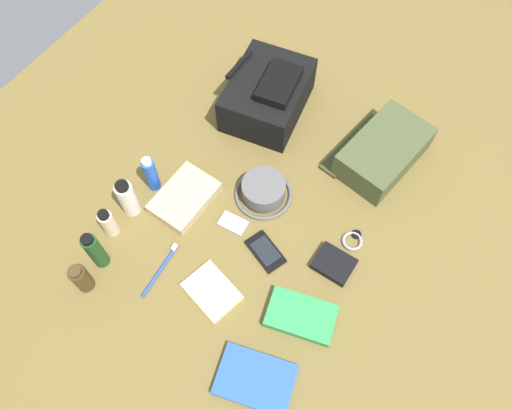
% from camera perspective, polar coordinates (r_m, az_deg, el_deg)
% --- Properties ---
extents(ground_plane, '(2.64, 2.02, 0.02)m').
position_cam_1_polar(ground_plane, '(1.54, 0.00, -0.89)').
color(ground_plane, brown).
rests_on(ground_plane, ground).
extents(backpack, '(0.34, 0.28, 0.17)m').
position_cam_1_polar(backpack, '(1.69, 1.36, 12.41)').
color(backpack, black).
rests_on(backpack, ground_plane).
extents(toiletry_pouch, '(0.32, 0.26, 0.10)m').
position_cam_1_polar(toiletry_pouch, '(1.63, 14.22, 5.88)').
color(toiletry_pouch, '#47512D').
rests_on(toiletry_pouch, ground_plane).
extents(bucket_hat, '(0.18, 0.18, 0.06)m').
position_cam_1_polar(bucket_hat, '(1.53, 0.86, 1.60)').
color(bucket_hat, '#5D5D5D').
rests_on(bucket_hat, ground_plane).
extents(cologne_bottle, '(0.05, 0.05, 0.12)m').
position_cam_1_polar(cologne_bottle, '(1.47, -19.31, -7.92)').
color(cologne_bottle, '#473319').
rests_on(cologne_bottle, ground_plane).
extents(shampoo_bottle, '(0.04, 0.04, 0.16)m').
position_cam_1_polar(shampoo_bottle, '(1.46, -17.86, -5.02)').
color(shampoo_bottle, '#19471E').
rests_on(shampoo_bottle, ground_plane).
extents(lotion_bottle, '(0.04, 0.04, 0.11)m').
position_cam_1_polar(lotion_bottle, '(1.52, -16.50, -2.00)').
color(lotion_bottle, beige).
rests_on(lotion_bottle, ground_plane).
extents(toothpaste_tube, '(0.05, 0.05, 0.15)m').
position_cam_1_polar(toothpaste_tube, '(1.52, -14.43, 0.72)').
color(toothpaste_tube, white).
rests_on(toothpaste_tube, ground_plane).
extents(deodorant_spray, '(0.04, 0.04, 0.15)m').
position_cam_1_polar(deodorant_spray, '(1.54, -11.88, 3.43)').
color(deodorant_spray, blue).
rests_on(deodorant_spray, ground_plane).
extents(paperback_novel, '(0.18, 0.23, 0.02)m').
position_cam_1_polar(paperback_novel, '(1.37, -0.07, -19.33)').
color(paperback_novel, blue).
rests_on(paperback_novel, ground_plane).
extents(travel_guidebook, '(0.16, 0.21, 0.03)m').
position_cam_1_polar(travel_guidebook, '(1.41, 5.14, -12.56)').
color(travel_guidebook, '#2D934C').
rests_on(travel_guidebook, ground_plane).
extents(cell_phone, '(0.11, 0.14, 0.01)m').
position_cam_1_polar(cell_phone, '(1.47, 1.09, -5.38)').
color(cell_phone, black).
rests_on(cell_phone, ground_plane).
extents(media_player, '(0.06, 0.09, 0.01)m').
position_cam_1_polar(media_player, '(1.51, -2.63, -2.17)').
color(media_player, '#B7B7BC').
rests_on(media_player, ground_plane).
extents(wristwatch, '(0.07, 0.06, 0.01)m').
position_cam_1_polar(wristwatch, '(1.51, 10.98, -4.00)').
color(wristwatch, '#99999E').
rests_on(wristwatch, ground_plane).
extents(toothbrush, '(0.18, 0.02, 0.02)m').
position_cam_1_polar(toothbrush, '(1.48, -10.63, -7.00)').
color(toothbrush, blue).
rests_on(toothbrush, ground_plane).
extents(wallet, '(0.09, 0.11, 0.02)m').
position_cam_1_polar(wallet, '(1.46, 8.87, -6.71)').
color(wallet, black).
rests_on(wallet, ground_plane).
extents(notepad, '(0.14, 0.17, 0.02)m').
position_cam_1_polar(notepad, '(1.43, -5.06, -9.83)').
color(notepad, beige).
rests_on(notepad, ground_plane).
extents(folded_towel, '(0.20, 0.15, 0.04)m').
position_cam_1_polar(folded_towel, '(1.55, -8.15, 0.78)').
color(folded_towel, '#C6B289').
rests_on(folded_towel, ground_plane).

